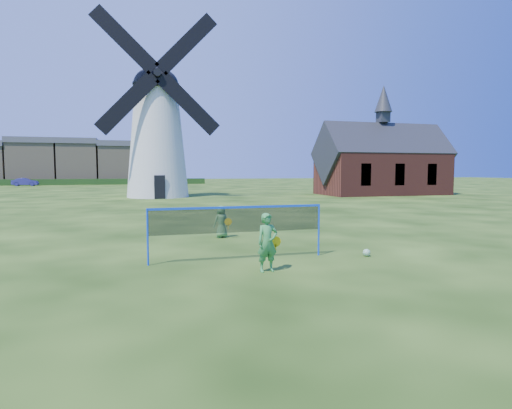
{
  "coord_description": "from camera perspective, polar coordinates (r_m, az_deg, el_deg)",
  "views": [
    {
      "loc": [
        -3.41,
        -12.13,
        2.58
      ],
      "look_at": [
        0.2,
        0.5,
        1.5
      ],
      "focal_mm": 29.75,
      "sensor_mm": 36.0,
      "label": 1
    }
  ],
  "objects": [
    {
      "name": "ground",
      "position": [
        12.86,
        -0.25,
        -6.87
      ],
      "size": [
        220.0,
        220.0,
        0.0
      ],
      "primitive_type": "plane",
      "color": "black",
      "rests_on": "ground"
    },
    {
      "name": "windmill",
      "position": [
        41.25,
        -13.17,
        9.36
      ],
      "size": [
        11.08,
        5.72,
        16.58
      ],
      "color": "silver",
      "rests_on": "ground"
    },
    {
      "name": "chapel",
      "position": [
        46.27,
        16.58,
        5.24
      ],
      "size": [
        13.33,
        6.46,
        11.27
      ],
      "color": "maroon",
      "rests_on": "ground"
    },
    {
      "name": "badminton_net",
      "position": [
        12.06,
        -2.44,
        -2.17
      ],
      "size": [
        5.05,
        0.05,
        1.55
      ],
      "color": "blue",
      "rests_on": "ground"
    },
    {
      "name": "player_girl",
      "position": [
        10.75,
        1.55,
        -5.13
      ],
      "size": [
        0.71,
        0.42,
        1.49
      ],
      "rotation": [
        0.0,
        0.0,
        0.11
      ],
      "color": "#378B43",
      "rests_on": "ground"
    },
    {
      "name": "player_boy",
      "position": [
        16.16,
        -4.68,
        -2.31
      ],
      "size": [
        0.7,
        0.54,
        1.22
      ],
      "rotation": [
        0.0,
        0.0,
        3.42
      ],
      "color": "#549246",
      "rests_on": "ground"
    },
    {
      "name": "play_ball",
      "position": [
        13.15,
        14.64,
        -6.28
      ],
      "size": [
        0.22,
        0.22,
        0.22
      ],
      "primitive_type": "sphere",
      "color": "green",
      "rests_on": "ground"
    },
    {
      "name": "terraced_houses",
      "position": [
        86.48,
        -29.42,
        5.05
      ],
      "size": [
        57.09,
        8.4,
        8.19
      ],
      "color": "#9D8969",
      "rests_on": "ground"
    },
    {
      "name": "hedge",
      "position": [
        80.34,
        -29.37,
        2.61
      ],
      "size": [
        62.0,
        0.8,
        1.0
      ],
      "primitive_type": "cube",
      "color": "#193814",
      "rests_on": "ground"
    },
    {
      "name": "car_right",
      "position": [
        77.05,
        -28.61,
        2.67
      ],
      "size": [
        3.8,
        1.34,
        1.25
      ],
      "primitive_type": "imported",
      "rotation": [
        0.0,
        0.0,
        1.57
      ],
      "color": "navy",
      "rests_on": "ground"
    }
  ]
}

